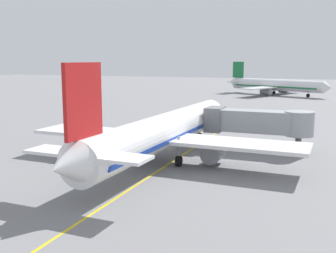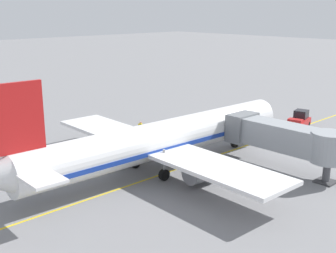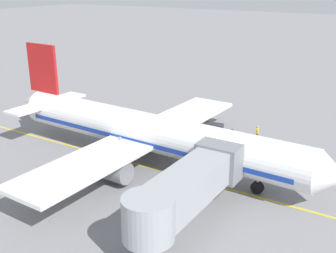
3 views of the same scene
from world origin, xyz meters
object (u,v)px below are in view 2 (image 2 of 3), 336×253
(baggage_cart_second_in_train, at_px, (101,142))
(pushback_tractor, at_px, (299,121))
(jet_bridge, at_px, (284,137))
(baggage_cart_third_in_train, at_px, (81,146))
(safety_cone_nose_left, at_px, (203,134))
(baggage_tug_lead, at_px, (146,135))
(baggage_cart_front, at_px, (120,137))
(ground_crew_wing_walker, at_px, (128,152))
(parked_airliner, at_px, (162,140))
(ground_crew_loader, at_px, (141,127))

(baggage_cart_second_in_train, bearing_deg, pushback_tractor, 66.67)
(jet_bridge, distance_m, baggage_cart_second_in_train, 20.79)
(baggage_cart_third_in_train, bearing_deg, safety_cone_nose_left, 73.45)
(baggage_tug_lead, bearing_deg, baggage_cart_front, -105.40)
(safety_cone_nose_left, bearing_deg, baggage_tug_lead, -119.74)
(baggage_cart_second_in_train, distance_m, ground_crew_wing_walker, 5.18)
(parked_airliner, relative_size, ground_crew_wing_walker, 22.06)
(ground_crew_loader, bearing_deg, ground_crew_wing_walker, -47.62)
(jet_bridge, xyz_separation_m, ground_crew_wing_walker, (-13.07, -9.80, -2.50))
(ground_crew_loader, xyz_separation_m, safety_cone_nose_left, (6.31, 5.16, -0.66))
(baggage_tug_lead, xyz_separation_m, baggage_cart_front, (-0.94, -3.42, 0.24))
(baggage_cart_front, xyz_separation_m, ground_crew_loader, (-1.70, 4.68, 0.00))
(parked_airliner, xyz_separation_m, safety_cone_nose_left, (-5.38, 12.09, -2.90))
(pushback_tractor, relative_size, safety_cone_nose_left, 8.12)
(pushback_tractor, bearing_deg, jet_bridge, -64.78)
(pushback_tractor, height_order, baggage_cart_second_in_train, pushback_tractor)
(jet_bridge, relative_size, baggage_cart_third_in_train, 4.28)
(baggage_cart_front, bearing_deg, baggage_cart_second_in_train, -86.78)
(parked_airliner, xyz_separation_m, baggage_tug_lead, (-9.05, 5.67, -2.47))
(baggage_tug_lead, xyz_separation_m, safety_cone_nose_left, (3.67, 6.42, -0.42))
(parked_airliner, bearing_deg, ground_crew_loader, 149.36)
(parked_airliner, relative_size, baggage_cart_front, 12.53)
(baggage_cart_third_in_train, relative_size, ground_crew_loader, 1.76)
(baggage_cart_third_in_train, distance_m, ground_crew_loader, 10.33)
(ground_crew_wing_walker, bearing_deg, pushback_tractor, 77.33)
(parked_airliner, height_order, pushback_tractor, parked_airliner)
(baggage_tug_lead, distance_m, baggage_cart_second_in_train, 6.36)
(baggage_cart_front, distance_m, ground_crew_loader, 4.98)
(jet_bridge, height_order, safety_cone_nose_left, jet_bridge)
(baggage_cart_third_in_train, relative_size, safety_cone_nose_left, 5.04)
(baggage_cart_front, height_order, baggage_cart_second_in_train, same)
(baggage_cart_second_in_train, height_order, ground_crew_loader, ground_crew_loader)
(parked_airliner, height_order, baggage_cart_third_in_train, parked_airliner)
(jet_bridge, bearing_deg, pushback_tractor, 115.22)
(baggage_cart_front, xyz_separation_m, ground_crew_wing_walker, (5.34, -3.04, 0.00))
(baggage_tug_lead, xyz_separation_m, ground_crew_wing_walker, (4.40, -6.47, 0.24))
(pushback_tractor, bearing_deg, ground_crew_loader, -125.79)
(parked_airliner, relative_size, baggage_cart_third_in_train, 12.53)
(baggage_cart_second_in_train, distance_m, ground_crew_loader, 7.79)
(baggage_cart_second_in_train, xyz_separation_m, ground_crew_loader, (-1.86, 7.56, 0.00))
(baggage_cart_front, bearing_deg, parked_airliner, -12.69)
(baggage_tug_lead, height_order, baggage_cart_second_in_train, baggage_tug_lead)
(ground_crew_wing_walker, bearing_deg, safety_cone_nose_left, 93.26)
(ground_crew_wing_walker, height_order, ground_crew_loader, same)
(baggage_cart_second_in_train, distance_m, safety_cone_nose_left, 13.49)
(pushback_tractor, bearing_deg, safety_cone_nose_left, -117.22)
(baggage_tug_lead, bearing_deg, parked_airliner, -32.09)
(baggage_tug_lead, bearing_deg, baggage_cart_second_in_train, -97.06)
(baggage_cart_second_in_train, bearing_deg, ground_crew_wing_walker, -1.75)
(parked_airliner, relative_size, baggage_tug_lead, 14.24)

